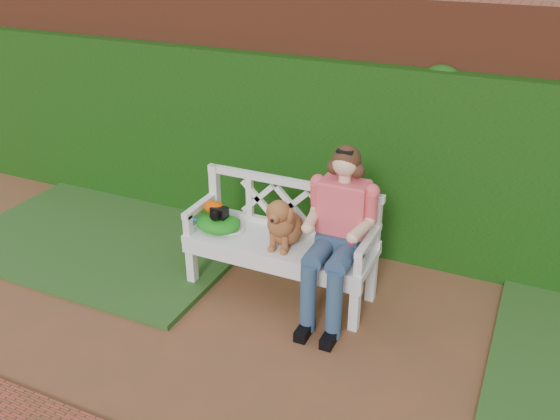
% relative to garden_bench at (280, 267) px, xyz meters
% --- Properties ---
extents(ground, '(60.00, 60.00, 0.00)m').
position_rel_garden_bench_xyz_m(ground, '(0.56, -0.72, -0.24)').
color(ground, brown).
extents(brick_wall, '(10.00, 0.30, 2.20)m').
position_rel_garden_bench_xyz_m(brick_wall, '(0.56, 1.18, 0.86)').
color(brick_wall, brown).
rests_on(brick_wall, ground).
extents(ivy_hedge, '(10.00, 0.18, 1.70)m').
position_rel_garden_bench_xyz_m(ivy_hedge, '(0.56, 0.96, 0.61)').
color(ivy_hedge, '#1E4B0F').
rests_on(ivy_hedge, ground).
extents(grass_left, '(2.60, 2.00, 0.05)m').
position_rel_garden_bench_xyz_m(grass_left, '(-1.84, 0.18, -0.21)').
color(grass_left, '#1D3A14').
rests_on(grass_left, ground).
extents(garden_bench, '(1.59, 0.61, 0.48)m').
position_rel_garden_bench_xyz_m(garden_bench, '(0.00, 0.00, 0.00)').
color(garden_bench, white).
rests_on(garden_bench, ground).
extents(seated_woman, '(0.68, 0.82, 1.28)m').
position_rel_garden_bench_xyz_m(seated_woman, '(0.50, -0.02, 0.40)').
color(seated_woman, '#FA475E').
rests_on(seated_woman, ground).
extents(dog, '(0.41, 0.46, 0.42)m').
position_rel_garden_bench_xyz_m(dog, '(0.06, -0.04, 0.45)').
color(dog, brown).
rests_on(dog, garden_bench).
extents(tennis_racket, '(0.65, 0.38, 0.03)m').
position_rel_garden_bench_xyz_m(tennis_racket, '(-0.51, 0.00, 0.25)').
color(tennis_racket, silver).
rests_on(tennis_racket, garden_bench).
extents(green_bag, '(0.44, 0.37, 0.13)m').
position_rel_garden_bench_xyz_m(green_bag, '(-0.53, -0.05, 0.30)').
color(green_bag, green).
rests_on(green_bag, garden_bench).
extents(camera_item, '(0.13, 0.10, 0.08)m').
position_rel_garden_bench_xyz_m(camera_item, '(-0.51, -0.05, 0.41)').
color(camera_item, black).
rests_on(camera_item, green_bag).
extents(baseball_glove, '(0.18, 0.14, 0.11)m').
position_rel_garden_bench_xyz_m(baseball_glove, '(-0.58, -0.02, 0.42)').
color(baseball_glove, '#D84200').
rests_on(baseball_glove, green_bag).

